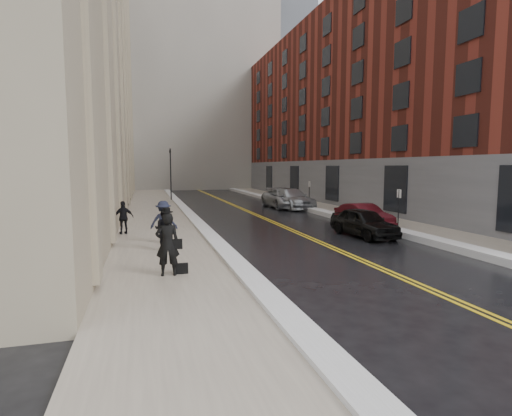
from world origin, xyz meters
TOP-DOWN VIEW (x-y plane):
  - ground at (0.00, 0.00)m, footprint 160.00×160.00m
  - sidewalk_left at (-4.50, 16.00)m, footprint 4.00×64.00m
  - sidewalk_right at (9.00, 16.00)m, footprint 3.00×64.00m
  - lane_stripe_a at (2.38, 16.00)m, footprint 0.12×64.00m
  - lane_stripe_b at (2.62, 16.00)m, footprint 0.12×64.00m
  - snow_ridge_left at (-2.20, 16.00)m, footprint 0.70×60.80m
  - snow_ridge_right at (7.15, 16.00)m, footprint 0.85×60.80m
  - building_right at (17.50, 23.00)m, footprint 14.00×50.00m
  - tower_far_center at (1.00, 56.00)m, footprint 28.00×16.00m
  - tower_far_right at (14.00, 66.00)m, footprint 22.00×18.00m
  - tower_far_left at (-12.00, 72.00)m, footprint 22.00×18.00m
  - traffic_signal at (-2.60, 30.00)m, footprint 0.18×0.15m
  - parking_sign_near at (7.90, 8.00)m, footprint 0.06×0.35m
  - parking_sign_far at (7.90, 20.00)m, footprint 0.06×0.35m
  - car_black at (5.20, 6.93)m, footprint 2.02×4.27m
  - car_maroon at (6.80, 9.65)m, footprint 1.79×4.17m
  - car_silver_near at (6.40, 20.32)m, footprint 3.00×5.94m
  - car_silver_far at (6.10, 20.91)m, footprint 2.71×5.66m
  - pedestrian_main at (-4.51, 1.78)m, footprint 0.72×0.49m
  - pedestrian_a at (-4.42, 5.59)m, footprint 0.99×0.90m
  - pedestrian_b at (-4.38, 7.24)m, footprint 1.32×0.98m
  - pedestrian_c at (-6.15, 9.99)m, footprint 1.02×0.64m

SIDE VIEW (x-z plane):
  - ground at x=0.00m, z-range 0.00..0.00m
  - lane_stripe_a at x=2.38m, z-range 0.00..0.01m
  - lane_stripe_b at x=2.62m, z-range 0.00..0.01m
  - sidewalk_left at x=-4.50m, z-range 0.00..0.15m
  - sidewalk_right at x=9.00m, z-range 0.00..0.15m
  - snow_ridge_left at x=-2.20m, z-range 0.00..0.26m
  - snow_ridge_right at x=7.15m, z-range 0.00..0.30m
  - car_maroon at x=6.80m, z-range 0.00..1.34m
  - car_black at x=5.20m, z-range 0.00..1.41m
  - car_silver_far at x=6.10m, z-range 0.00..1.56m
  - car_silver_near at x=6.40m, z-range 0.00..1.65m
  - pedestrian_c at x=-6.15m, z-range 0.15..1.76m
  - pedestrian_a at x=-4.42m, z-range 0.15..1.80m
  - pedestrian_b at x=-4.38m, z-range 0.15..1.97m
  - pedestrian_main at x=-4.51m, z-range 0.15..2.08m
  - parking_sign_near at x=7.90m, z-range 0.24..2.47m
  - parking_sign_far at x=7.90m, z-range 0.24..2.47m
  - traffic_signal at x=-2.60m, z-range 0.48..5.68m
  - building_right at x=17.50m, z-range 0.00..18.00m
  - tower_far_right at x=14.00m, z-range 0.00..44.00m
  - tower_far_center at x=1.00m, z-range 0.00..52.00m
  - tower_far_left at x=-12.00m, z-range 0.00..60.00m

